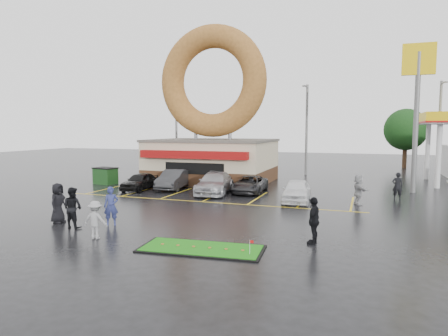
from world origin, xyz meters
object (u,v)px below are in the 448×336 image
(car_black, at_px, (140,181))
(person_blue, at_px, (111,206))
(streetlight_right, at_px, (439,127))
(car_silver, at_px, (215,183))
(dumpster, at_px, (105,176))
(shell_sign, at_px, (417,90))
(car_white, at_px, (297,191))
(putting_green, at_px, (202,248))
(donut_shop, at_px, (212,131))
(car_grey, at_px, (250,184))
(person_cameraman, at_px, (314,220))
(car_dgrey, at_px, (174,179))
(streetlight_mid, at_px, (306,127))
(streetlight_left, at_px, (176,127))

(car_black, xyz_separation_m, person_blue, (4.63, -10.11, 0.27))
(streetlight_right, relative_size, car_silver, 1.75)
(dumpster, bearing_deg, person_blue, -40.89)
(shell_sign, height_order, dumpster, shell_sign)
(car_white, xyz_separation_m, putting_green, (-1.73, -11.31, -0.67))
(donut_shop, distance_m, car_grey, 7.94)
(person_cameraman, height_order, putting_green, person_cameraman)
(shell_sign, distance_m, car_dgrey, 18.86)
(car_white, bearing_deg, person_cameraman, -80.99)
(streetlight_mid, bearing_deg, shell_sign, -44.73)
(donut_shop, relative_size, car_black, 3.48)
(putting_green, bearing_deg, car_dgrey, 120.55)
(streetlight_right, bearing_deg, putting_green, -113.47)
(car_dgrey, height_order, person_blue, person_blue)
(shell_sign, relative_size, streetlight_right, 1.18)
(streetlight_right, bearing_deg, streetlight_mid, -175.24)
(car_silver, distance_m, person_cameraman, 13.35)
(streetlight_mid, bearing_deg, car_silver, -107.35)
(streetlight_mid, distance_m, person_blue, 25.62)
(car_white, bearing_deg, car_silver, 162.70)
(donut_shop, height_order, streetlight_mid, donut_shop)
(streetlight_mid, height_order, car_silver, streetlight_mid)
(car_dgrey, xyz_separation_m, person_blue, (2.50, -11.55, 0.18))
(donut_shop, bearing_deg, putting_green, -69.85)
(streetlight_right, distance_m, dumpster, 30.38)
(car_dgrey, bearing_deg, car_white, -20.09)
(donut_shop, distance_m, car_silver, 7.66)
(dumpster, bearing_deg, streetlight_right, 38.67)
(car_black, relative_size, car_white, 0.94)
(streetlight_left, xyz_separation_m, car_grey, (11.84, -11.92, -4.18))
(car_grey, bearing_deg, streetlight_mid, 78.47)
(shell_sign, xyz_separation_m, car_silver, (-13.41, -5.21, -6.63))
(streetlight_left, distance_m, streetlight_right, 26.08)
(streetlight_mid, distance_m, putting_green, 27.23)
(car_black, relative_size, putting_green, 0.79)
(car_black, xyz_separation_m, car_silver, (5.86, 0.46, 0.09))
(car_grey, bearing_deg, person_cameraman, -64.81)
(shell_sign, height_order, putting_green, shell_sign)
(car_dgrey, distance_m, car_grey, 5.99)
(streetlight_right, xyz_separation_m, putting_green, (-12.08, -27.81, -4.74))
(streetlight_left, relative_size, car_dgrey, 1.99)
(donut_shop, bearing_deg, car_white, -41.11)
(car_white, distance_m, putting_green, 11.46)
(car_white, bearing_deg, car_grey, 141.34)
(shell_sign, distance_m, person_blue, 22.47)
(shell_sign, distance_m, streetlight_right, 10.68)
(streetlight_right, distance_m, putting_green, 30.69)
(shell_sign, bearing_deg, person_cameraman, -108.16)
(donut_shop, distance_m, dumpster, 9.89)
(donut_shop, height_order, streetlight_right, donut_shop)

